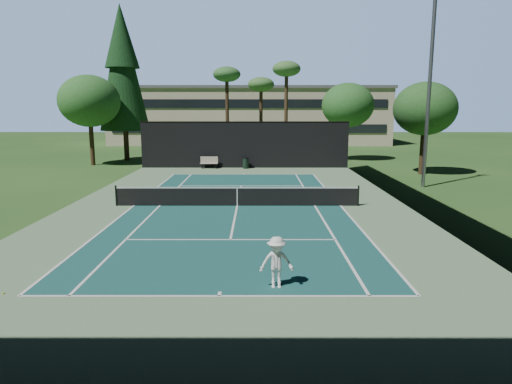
# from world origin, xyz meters

# --- Properties ---
(ground) EXTENTS (160.00, 160.00, 0.00)m
(ground) POSITION_xyz_m (0.00, 0.00, 0.00)
(ground) COLOR #29531F
(ground) RESTS_ON ground
(apron_slab) EXTENTS (18.00, 32.00, 0.01)m
(apron_slab) POSITION_xyz_m (0.00, 0.00, 0.01)
(apron_slab) COLOR #678B61
(apron_slab) RESTS_ON ground
(court_surface) EXTENTS (10.97, 23.77, 0.01)m
(court_surface) POSITION_xyz_m (0.00, 0.00, 0.01)
(court_surface) COLOR #19524E
(court_surface) RESTS_ON ground
(court_lines) EXTENTS (11.07, 23.87, 0.01)m
(court_lines) POSITION_xyz_m (0.00, 0.00, 0.02)
(court_lines) COLOR white
(court_lines) RESTS_ON ground
(tennis_net) EXTENTS (12.90, 0.10, 1.10)m
(tennis_net) POSITION_xyz_m (0.00, 0.00, 0.56)
(tennis_net) COLOR black
(tennis_net) RESTS_ON ground
(fence) EXTENTS (18.04, 32.05, 4.03)m
(fence) POSITION_xyz_m (0.00, 0.06, 2.01)
(fence) COLOR black
(fence) RESTS_ON ground
(player) EXTENTS (1.00, 0.61, 1.51)m
(player) POSITION_xyz_m (1.60, -11.22, 0.75)
(player) COLOR white
(player) RESTS_ON ground
(tennis_ball_a) EXTENTS (0.06, 0.06, 0.06)m
(tennis_ball_a) POSITION_xyz_m (-6.00, -11.73, 0.03)
(tennis_ball_a) COLOR #B9D330
(tennis_ball_a) RESTS_ON ground
(tennis_ball_b) EXTENTS (0.07, 0.07, 0.07)m
(tennis_ball_b) POSITION_xyz_m (0.15, 3.90, 0.04)
(tennis_ball_b) COLOR #B7D12F
(tennis_ball_b) RESTS_ON ground
(tennis_ball_c) EXTENTS (0.06, 0.06, 0.06)m
(tennis_ball_c) POSITION_xyz_m (0.76, 1.43, 0.03)
(tennis_ball_c) COLOR #C8E834
(tennis_ball_c) RESTS_ON ground
(tennis_ball_d) EXTENTS (0.08, 0.08, 0.08)m
(tennis_ball_d) POSITION_xyz_m (-5.04, 4.22, 0.04)
(tennis_ball_d) COLOR #AFCE2E
(tennis_ball_d) RESTS_ON ground
(park_bench) EXTENTS (1.50, 0.45, 1.02)m
(park_bench) POSITION_xyz_m (-3.08, 15.60, 0.55)
(park_bench) COLOR beige
(park_bench) RESTS_ON ground
(trash_bin) EXTENTS (0.56, 0.56, 0.95)m
(trash_bin) POSITION_xyz_m (0.09, 15.46, 0.48)
(trash_bin) COLOR black
(trash_bin) RESTS_ON ground
(pine_tree) EXTENTS (4.80, 4.80, 15.00)m
(pine_tree) POSITION_xyz_m (-12.00, 22.00, 9.55)
(pine_tree) COLOR #452D1D
(pine_tree) RESTS_ON ground
(palm_a) EXTENTS (2.80, 2.80, 9.32)m
(palm_a) POSITION_xyz_m (-2.00, 24.00, 8.19)
(palm_a) COLOR #412C1C
(palm_a) RESTS_ON ground
(palm_b) EXTENTS (2.80, 2.80, 8.42)m
(palm_b) POSITION_xyz_m (1.50, 26.00, 7.36)
(palm_b) COLOR #452B1D
(palm_b) RESTS_ON ground
(palm_c) EXTENTS (2.80, 2.80, 9.77)m
(palm_c) POSITION_xyz_m (4.00, 23.00, 8.60)
(palm_c) COLOR #49321F
(palm_c) RESTS_ON ground
(decid_tree_a) EXTENTS (5.12, 5.12, 7.62)m
(decid_tree_a) POSITION_xyz_m (10.00, 22.00, 5.42)
(decid_tree_a) COLOR #4A2E20
(decid_tree_a) RESTS_ON ground
(decid_tree_b) EXTENTS (4.80, 4.80, 7.14)m
(decid_tree_b) POSITION_xyz_m (14.00, 12.00, 5.08)
(decid_tree_b) COLOR #402C1B
(decid_tree_b) RESTS_ON ground
(decid_tree_c) EXTENTS (5.44, 5.44, 8.09)m
(decid_tree_c) POSITION_xyz_m (-14.00, 18.00, 5.76)
(decid_tree_c) COLOR #49301F
(decid_tree_c) RESTS_ON ground
(campus_building) EXTENTS (40.50, 12.50, 8.30)m
(campus_building) POSITION_xyz_m (0.00, 45.98, 4.21)
(campus_building) COLOR beige
(campus_building) RESTS_ON ground
(light_pole) EXTENTS (0.90, 0.25, 12.22)m
(light_pole) POSITION_xyz_m (12.00, 6.00, 6.46)
(light_pole) COLOR gray
(light_pole) RESTS_ON ground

